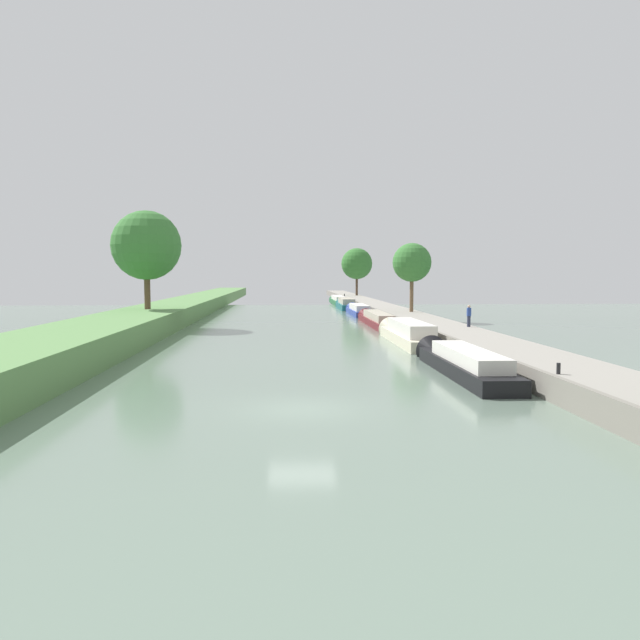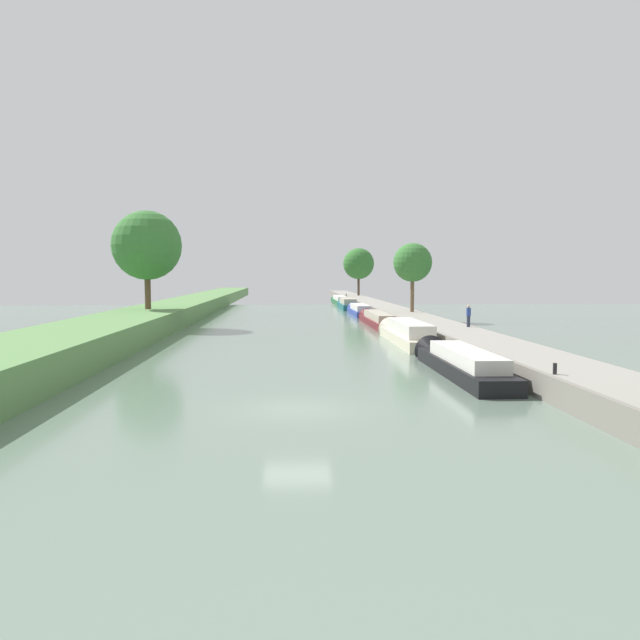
% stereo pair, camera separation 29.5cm
% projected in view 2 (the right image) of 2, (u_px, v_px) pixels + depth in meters
% --- Properties ---
extents(ground_plane, '(160.00, 160.00, 0.00)m').
position_uv_depth(ground_plane, '(297.00, 409.00, 23.11)').
color(ground_plane, slate).
extents(right_towpath, '(3.95, 260.00, 1.03)m').
position_uv_depth(right_towpath, '(611.00, 393.00, 23.69)').
color(right_towpath, gray).
rests_on(right_towpath, ground_plane).
extents(stone_quay, '(0.25, 260.00, 1.08)m').
position_uv_depth(stone_quay, '(557.00, 392.00, 23.58)').
color(stone_quay, gray).
rests_on(stone_quay, ground_plane).
extents(narrowboat_black, '(2.01, 12.89, 1.98)m').
position_uv_depth(narrowboat_black, '(458.00, 362.00, 31.51)').
color(narrowboat_black, black).
rests_on(narrowboat_black, ground_plane).
extents(narrowboat_cream, '(2.20, 13.79, 2.32)m').
position_uv_depth(narrowboat_cream, '(406.00, 333.00, 45.87)').
color(narrowboat_cream, beige).
rests_on(narrowboat_cream, ground_plane).
extents(narrowboat_maroon, '(1.86, 16.25, 1.89)m').
position_uv_depth(narrowboat_maroon, '(376.00, 319.00, 61.80)').
color(narrowboat_maroon, maroon).
rests_on(narrowboat_maroon, ground_plane).
extents(narrowboat_blue, '(1.95, 12.89, 1.93)m').
position_uv_depth(narrowboat_blue, '(359.00, 310.00, 77.47)').
color(narrowboat_blue, '#283D93').
rests_on(narrowboat_blue, ground_plane).
extents(narrowboat_teal, '(2.10, 12.01, 2.18)m').
position_uv_depth(narrowboat_teal, '(347.00, 304.00, 90.73)').
color(narrowboat_teal, '#195B60').
rests_on(narrowboat_teal, ground_plane).
extents(narrowboat_green, '(1.84, 16.94, 1.91)m').
position_uv_depth(narrowboat_green, '(339.00, 300.00, 105.49)').
color(narrowboat_green, '#1E6033').
rests_on(narrowboat_green, ground_plane).
extents(tree_rightbank_midnear, '(4.09, 4.09, 7.27)m').
position_uv_depth(tree_rightbank_midnear, '(413.00, 263.00, 65.69)').
color(tree_rightbank_midnear, brown).
rests_on(tree_rightbank_midnear, right_towpath).
extents(tree_rightbank_midfar, '(5.82, 5.82, 8.88)m').
position_uv_depth(tree_rightbank_midfar, '(359.00, 264.00, 116.91)').
color(tree_rightbank_midfar, '#4C3828').
rests_on(tree_rightbank_midfar, right_towpath).
extents(tree_leftbank_downstream, '(6.40, 6.40, 9.11)m').
position_uv_depth(tree_leftbank_downstream, '(147.00, 246.00, 57.60)').
color(tree_leftbank_downstream, brown).
rests_on(tree_leftbank_downstream, left_grassy_bank).
extents(person_walking, '(0.34, 0.34, 1.66)m').
position_uv_depth(person_walking, '(469.00, 315.00, 47.10)').
color(person_walking, '#282D42').
rests_on(person_walking, right_towpath).
extents(mooring_bollard_near, '(0.16, 0.16, 0.45)m').
position_uv_depth(mooring_bollard_near, '(555.00, 369.00, 24.77)').
color(mooring_bollard_near, black).
rests_on(mooring_bollard_near, right_towpath).
extents(mooring_bollard_far, '(0.16, 0.16, 0.45)m').
position_uv_depth(mooring_bollard_far, '(346.00, 295.00, 113.13)').
color(mooring_bollard_far, black).
rests_on(mooring_bollard_far, right_towpath).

